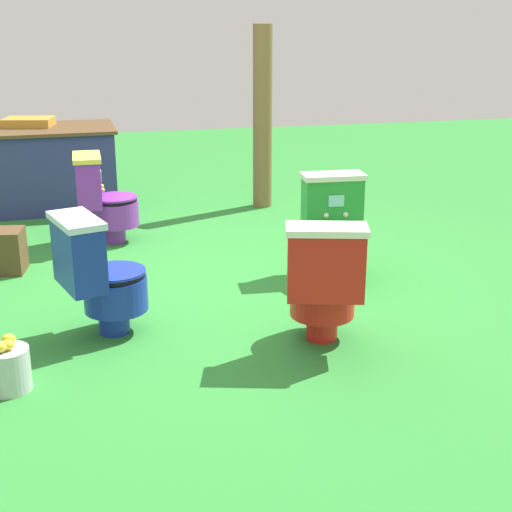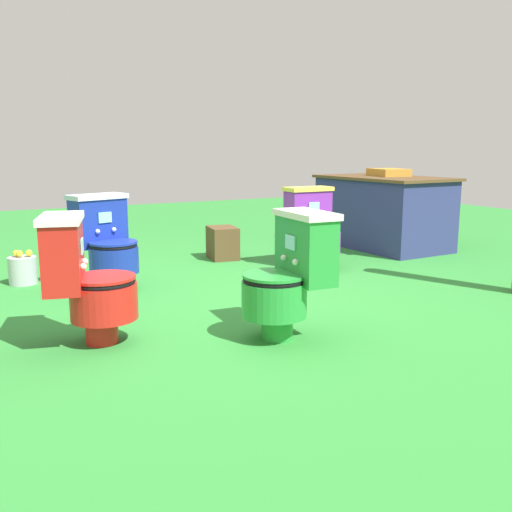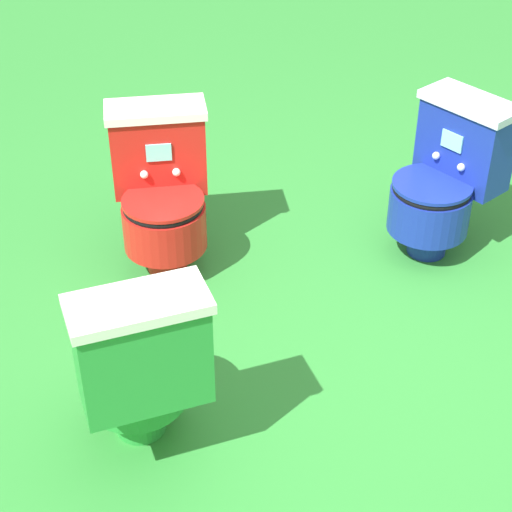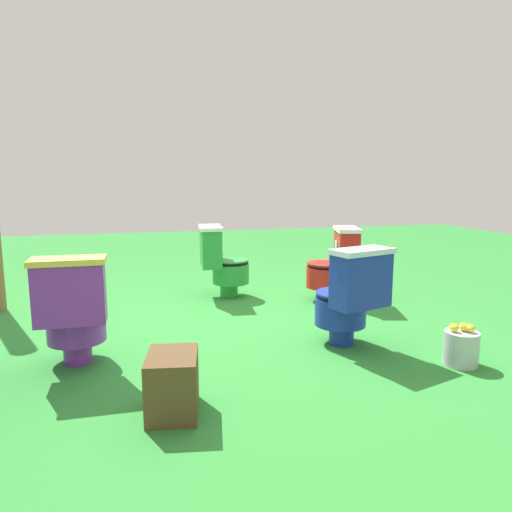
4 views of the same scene
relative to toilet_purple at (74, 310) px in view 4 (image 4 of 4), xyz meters
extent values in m
plane|color=#2D8433|center=(0.57, -1.16, -0.37)|extent=(14.00, 14.00, 0.00)
cylinder|color=purple|center=(0.07, 0.00, -0.30)|extent=(0.18, 0.18, 0.14)
cylinder|color=purple|center=(0.09, 0.00, -0.13)|extent=(0.37, 0.37, 0.20)
torus|color=black|center=(0.09, 0.00, -0.02)|extent=(0.35, 0.35, 0.04)
cylinder|color=#EACC4C|center=(0.09, 0.00, -0.07)|extent=(0.24, 0.24, 0.01)
cube|color=purple|center=(-0.11, 0.00, 0.14)|extent=(0.19, 0.41, 0.37)
cube|color=#EACC4C|center=(-0.11, 0.00, 0.34)|extent=(0.22, 0.43, 0.04)
cube|color=#8CE0E5|center=(-0.01, 0.00, 0.19)|extent=(0.01, 0.11, 0.08)
cylinder|color=purple|center=(0.09, 0.00, 0.00)|extent=(0.36, 0.36, 0.02)
sphere|color=#EACC4C|center=(0.00, 0.07, 0.09)|extent=(0.04, 0.04, 0.04)
sphere|color=#EACC4C|center=(0.00, -0.07, 0.09)|extent=(0.04, 0.04, 0.04)
cylinder|color=green|center=(1.53, -1.30, -0.30)|extent=(0.19, 0.19, 0.14)
cylinder|color=green|center=(1.53, -1.32, -0.13)|extent=(0.39, 0.39, 0.20)
torus|color=black|center=(1.53, -1.32, -0.02)|extent=(0.38, 0.38, 0.04)
cylinder|color=white|center=(1.53, -1.32, -0.07)|extent=(0.26, 0.26, 0.01)
cube|color=green|center=(1.55, -1.12, 0.14)|extent=(0.42, 0.22, 0.37)
cube|color=white|center=(1.55, -1.12, 0.34)|extent=(0.45, 0.24, 0.04)
cube|color=#8CE0E5|center=(1.54, -1.22, 0.19)|extent=(0.11, 0.02, 0.08)
cylinder|color=green|center=(1.53, -1.32, 0.00)|extent=(0.38, 0.38, 0.02)
sphere|color=white|center=(1.61, -1.23, 0.09)|extent=(0.04, 0.04, 0.04)
sphere|color=white|center=(1.47, -1.22, 0.09)|extent=(0.04, 0.04, 0.04)
cylinder|color=#192D9E|center=(-0.04, -1.82, -0.30)|extent=(0.22, 0.22, 0.14)
cylinder|color=#192D9E|center=(-0.02, -1.82, -0.13)|extent=(0.46, 0.46, 0.20)
torus|color=black|center=(-0.02, -1.82, -0.02)|extent=(0.44, 0.44, 0.04)
cylinder|color=silver|center=(-0.02, -1.82, -0.07)|extent=(0.30, 0.30, 0.01)
cube|color=#192D9E|center=(-0.21, -1.88, 0.14)|extent=(0.30, 0.45, 0.37)
cube|color=silver|center=(-0.21, -1.88, 0.34)|extent=(0.33, 0.48, 0.04)
cube|color=#8CE0E5|center=(-0.11, -1.85, 0.19)|extent=(0.04, 0.11, 0.08)
cylinder|color=#192D9E|center=(-0.02, -1.82, 0.00)|extent=(0.45, 0.45, 0.02)
sphere|color=silver|center=(-0.13, -1.78, 0.09)|extent=(0.04, 0.04, 0.04)
sphere|color=silver|center=(-0.09, -1.91, 0.09)|extent=(0.04, 0.04, 0.04)
cylinder|color=red|center=(1.12, -2.20, -0.30)|extent=(0.22, 0.22, 0.14)
cylinder|color=red|center=(1.13, -2.18, -0.13)|extent=(0.46, 0.46, 0.20)
torus|color=black|center=(1.13, -2.18, -0.02)|extent=(0.44, 0.44, 0.04)
cylinder|color=white|center=(1.13, -2.18, -0.07)|extent=(0.30, 0.30, 0.01)
cube|color=red|center=(1.07, -2.37, 0.14)|extent=(0.45, 0.29, 0.37)
cube|color=white|center=(1.07, -2.37, 0.34)|extent=(0.48, 0.32, 0.04)
cube|color=#8CE0E5|center=(1.10, -2.27, 0.19)|extent=(0.11, 0.04, 0.08)
cylinder|color=red|center=(1.13, -2.18, 0.00)|extent=(0.44, 0.44, 0.02)
sphere|color=white|center=(1.03, -2.25, 0.09)|extent=(0.04, 0.04, 0.04)
sphere|color=white|center=(1.17, -2.29, 0.09)|extent=(0.04, 0.04, 0.04)
cube|color=brown|center=(-0.77, -0.55, -0.21)|extent=(0.37, 0.30, 0.31)
cylinder|color=#B7B7BF|center=(-0.59, -2.41, -0.26)|extent=(0.22, 0.22, 0.22)
ellipsoid|color=yellow|center=(-0.58, -2.43, -0.12)|extent=(0.07, 0.05, 0.05)
ellipsoid|color=yellow|center=(-0.58, -2.36, -0.12)|extent=(0.07, 0.05, 0.05)
ellipsoid|color=yellow|center=(-0.61, -2.45, -0.12)|extent=(0.07, 0.05, 0.05)
camera|label=1|loc=(-0.17, -5.91, 1.43)|focal=51.89mm
camera|label=2|loc=(4.21, -2.89, 0.71)|focal=39.83mm
camera|label=3|loc=(2.03, 0.85, 1.93)|focal=59.55mm
camera|label=4|loc=(-3.07, -0.41, 0.83)|focal=33.08mm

